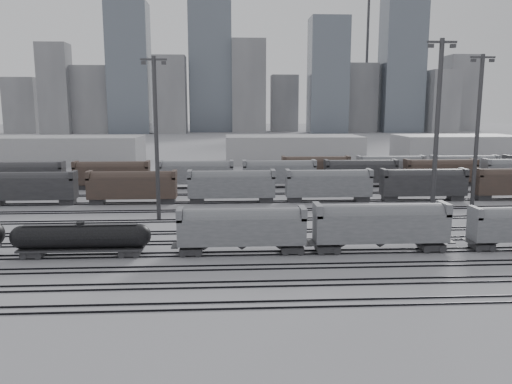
{
  "coord_description": "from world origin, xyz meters",
  "views": [
    {
      "loc": [
        -9.77,
        -53.46,
        16.4
      ],
      "look_at": [
        -5.5,
        19.21,
        4.0
      ],
      "focal_mm": 35.0,
      "sensor_mm": 36.0,
      "label": 1
    }
  ],
  "objects": [
    {
      "name": "tank_car_b",
      "position": [
        -25.94,
        1.0,
        2.19
      ],
      "size": [
        15.32,
        2.55,
        3.79
      ],
      "color": "#262629",
      "rests_on": "ground"
    },
    {
      "name": "tracks",
      "position": [
        0.0,
        17.5,
        0.08
      ],
      "size": [
        220.0,
        71.5,
        0.16
      ],
      "color": "black",
      "rests_on": "ground"
    },
    {
      "name": "hopper_car_a",
      "position": [
        -8.17,
        1.0,
        3.18
      ],
      "size": [
        14.39,
        2.86,
        5.14
      ],
      "color": "#262629",
      "rests_on": "ground"
    },
    {
      "name": "warehouse_right",
      "position": [
        60.0,
        95.0,
        4.0
      ],
      "size": [
        35.0,
        18.0,
        8.0
      ],
      "primitive_type": "cube",
      "color": "#AEAEB1",
      "rests_on": "ground"
    },
    {
      "name": "hopper_car_b",
      "position": [
        7.69,
        1.0,
        3.38
      ],
      "size": [
        15.3,
        3.04,
        5.47
      ],
      "color": "#262629",
      "rests_on": "ground"
    },
    {
      "name": "bg_string_near",
      "position": [
        8.0,
        32.0,
        2.8
      ],
      "size": [
        151.0,
        3.0,
        5.6
      ],
      "color": "gray",
      "rests_on": "ground"
    },
    {
      "name": "crane_right",
      "position": [
        91.26,
        305.0,
        57.39
      ],
      "size": [
        42.0,
        1.8,
        100.0
      ],
      "color": "#37373A",
      "rests_on": "ground"
    },
    {
      "name": "light_mast_d",
      "position": [
        30.22,
        24.33,
        13.04
      ],
      "size": [
        3.93,
        0.63,
        24.58
      ],
      "color": "#37373A",
      "rests_on": "ground"
    },
    {
      "name": "warehouse_left",
      "position": [
        -60.0,
        95.0,
        4.0
      ],
      "size": [
        50.0,
        18.0,
        8.0
      ],
      "primitive_type": "cube",
      "color": "#AEAEB1",
      "rests_on": "ground"
    },
    {
      "name": "bg_string_far",
      "position": [
        35.5,
        56.0,
        2.8
      ],
      "size": [
        66.0,
        3.0,
        5.6
      ],
      "color": "#45342C",
      "rests_on": "ground"
    },
    {
      "name": "warehouse_mid",
      "position": [
        10.0,
        95.0,
        4.0
      ],
      "size": [
        40.0,
        18.0,
        8.0
      ],
      "primitive_type": "cube",
      "color": "#AEAEB1",
      "rests_on": "ground"
    },
    {
      "name": "skyline",
      "position": [
        10.84,
        280.0,
        34.73
      ],
      "size": [
        316.0,
        22.4,
        95.0
      ],
      "color": "gray",
      "rests_on": "ground"
    },
    {
      "name": "light_mast_c",
      "position": [
        19.67,
        15.22,
        13.62
      ],
      "size": [
        4.11,
        0.66,
        25.68
      ],
      "color": "#37373A",
      "rests_on": "ground"
    },
    {
      "name": "ground",
      "position": [
        0.0,
        0.0,
        0.0
      ],
      "size": [
        900.0,
        900.0,
        0.0
      ],
      "primitive_type": "plane",
      "color": "#A7A7AC",
      "rests_on": "ground"
    },
    {
      "name": "light_mast_b",
      "position": [
        -19.95,
        19.68,
        12.48
      ],
      "size": [
        3.76,
        0.6,
        23.52
      ],
      "color": "#37373A",
      "rests_on": "ground"
    },
    {
      "name": "bg_string_mid",
      "position": [
        18.0,
        48.0,
        2.8
      ],
      "size": [
        151.0,
        3.0,
        5.6
      ],
      "color": "#262629",
      "rests_on": "ground"
    },
    {
      "name": "crane_left",
      "position": [
        -28.74,
        305.0,
        57.39
      ],
      "size": [
        42.0,
        1.8,
        100.0
      ],
      "color": "#37373A",
      "rests_on": "ground"
    }
  ]
}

